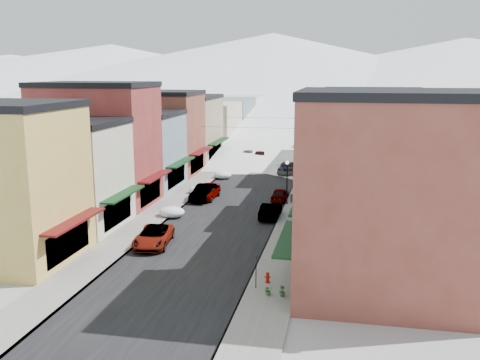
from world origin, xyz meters
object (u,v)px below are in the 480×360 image
at_px(car_white_suv, 154,236).
at_px(streetlamp_near, 287,177).
at_px(car_green_sedan, 270,211).
at_px(fire_hydrant, 268,278).
at_px(car_silver_sedan, 207,191).
at_px(car_dark_hatch, 204,193).
at_px(trash_can, 293,198).

height_order(car_white_suv, streetlamp_near, streetlamp_near).
distance_m(car_green_sedan, fire_hydrant, 15.91).
relative_size(car_white_suv, streetlamp_near, 1.21).
bearing_deg(car_white_suv, streetlamp_near, 52.20).
height_order(car_silver_sedan, car_dark_hatch, car_silver_sedan).
bearing_deg(trash_can, car_green_sedan, -103.85).
height_order(car_green_sedan, fire_hydrant, car_green_sedan).
bearing_deg(car_silver_sedan, trash_can, 0.36).
bearing_deg(car_silver_sedan, car_dark_hatch, -103.19).
bearing_deg(streetlamp_near, car_white_suv, -120.74).
relative_size(car_silver_sedan, car_dark_hatch, 1.00).
distance_m(car_silver_sedan, car_dark_hatch, 0.67).
bearing_deg(fire_hydrant, trash_can, 91.36).
distance_m(car_silver_sedan, streetlamp_near, 9.02).
distance_m(fire_hydrant, trash_can, 21.85).
relative_size(car_dark_hatch, streetlamp_near, 1.12).
relative_size(car_silver_sedan, car_green_sedan, 1.14).
xyz_separation_m(car_dark_hatch, trash_can, (9.44, 0.31, -0.25)).
xyz_separation_m(car_white_suv, streetlamp_near, (8.92, 14.99, 2.21)).
bearing_deg(streetlamp_near, car_dark_hatch, 177.36).
height_order(trash_can, streetlamp_near, streetlamp_near).
relative_size(car_white_suv, car_silver_sedan, 1.08).
bearing_deg(streetlamp_near, trash_can, 52.83).
xyz_separation_m(trash_can, streetlamp_near, (-0.55, -0.72, 2.39)).
height_order(car_silver_sedan, trash_can, car_silver_sedan).
bearing_deg(fire_hydrant, car_white_suv, 148.46).
relative_size(car_silver_sedan, trash_can, 5.97).
bearing_deg(streetlamp_near, fire_hydrant, -87.11).
relative_size(trash_can, streetlamp_near, 0.19).
distance_m(car_white_suv, fire_hydrant, 11.72).
relative_size(car_silver_sedan, fire_hydrant, 7.01).
distance_m(car_dark_hatch, trash_can, 9.45).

